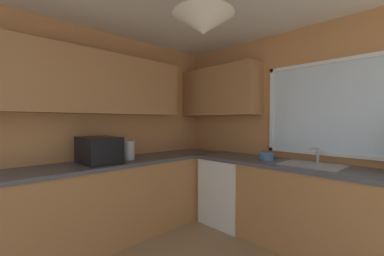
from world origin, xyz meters
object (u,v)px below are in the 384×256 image
dishwasher (230,191)px  microwave (99,150)px  kettle (129,150)px  bowl (266,156)px  sink_assembly (312,164)px

dishwasher → microwave: microwave is taller
dishwasher → kettle: 1.44m
dishwasher → bowl: size_ratio=4.91×
microwave → kettle: size_ratio=2.11×
dishwasher → sink_assembly: bearing=2.0°
bowl → sink_assembly: bearing=0.7°
microwave → bowl: bearing=52.3°
kettle → bowl: (1.16, 1.18, -0.07)m
sink_assembly → microwave: bearing=-137.9°
sink_assembly → bowl: 0.52m
microwave → dishwasher: bearing=66.3°
microwave → bowl: (1.18, 1.53, -0.10)m
kettle → sink_assembly: (1.68, 1.18, -0.10)m
microwave → bowl: size_ratio=2.75×
microwave → sink_assembly: size_ratio=0.82×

